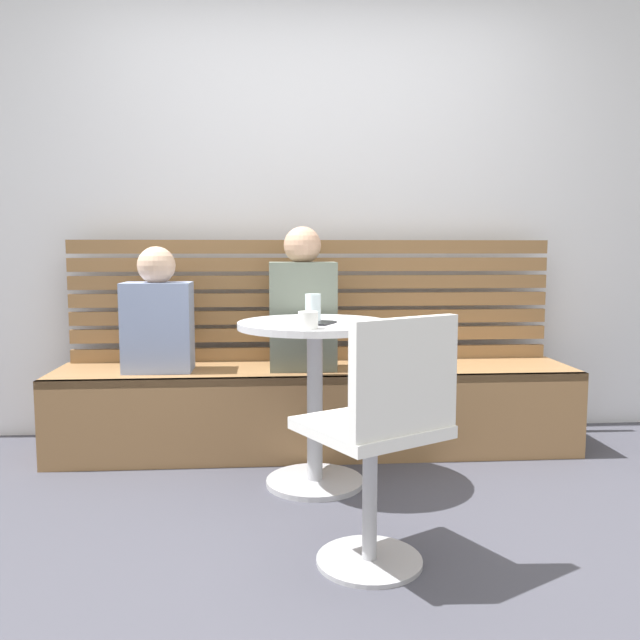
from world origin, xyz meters
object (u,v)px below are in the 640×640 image
cafe_table (315,371)px  person_child_left (158,317)px  white_chair (382,433)px  person_adult (303,306)px  phone_on_table (323,323)px  booth_bench (316,409)px  cup_ceramic_white (308,320)px  cup_glass_tall (313,307)px

cafe_table → person_child_left: (-0.76, 0.49, 0.20)m
white_chair → person_adult: size_ratio=1.16×
phone_on_table → white_chair: bearing=128.3°
booth_bench → cup_ceramic_white: (-0.09, -0.77, 0.55)m
cup_ceramic_white → cup_glass_tall: bearing=82.5°
booth_bench → cafe_table: bearing=-94.7°
cup_glass_tall → phone_on_table: bearing=-75.7°
person_adult → cup_ceramic_white: 0.74m
person_adult → person_child_left: size_ratio=1.16×
white_chair → phone_on_table: bearing=100.7°
booth_bench → cafe_table: (-0.04, -0.51, 0.30)m
booth_bench → person_adult: (-0.07, -0.03, 0.55)m
cup_glass_tall → cup_ceramic_white: (-0.04, -0.30, -0.03)m
person_child_left → cup_glass_tall: bearing=-30.4°
booth_bench → cup_ceramic_white: bearing=-96.4°
cafe_table → white_chair: (0.16, -0.81, -0.05)m
person_adult → person_child_left: person_adult is taller
white_chair → cup_ceramic_white: bearing=110.9°
cup_glass_tall → booth_bench: bearing=84.3°
person_adult → booth_bench: bearing=20.8°
white_chair → cafe_table: bearing=101.5°
person_adult → cup_ceramic_white: person_adult is taller
white_chair → person_child_left: bearing=125.7°
person_child_left → cup_ceramic_white: (0.72, -0.75, 0.06)m
booth_bench → phone_on_table: phone_on_table is taller
white_chair → cup_ceramic_white: size_ratio=10.63×
cup_ceramic_white → phone_on_table: (0.07, 0.17, -0.03)m
booth_bench → person_adult: 0.55m
booth_bench → cafe_table: cafe_table is taller
booth_bench → person_adult: person_adult is taller
person_child_left → cup_ceramic_white: bearing=-46.0°
phone_on_table → person_child_left: bearing=-8.6°
booth_bench → white_chair: white_chair is taller
person_adult → cup_ceramic_white: size_ratio=9.16×
booth_bench → cup_glass_tall: bearing=-95.7°
cup_ceramic_white → person_adult: bearing=88.9°
cup_glass_tall → person_child_left: bearing=149.6°
white_chair → cup_ceramic_white: 0.66m
booth_bench → person_child_left: size_ratio=4.27×
phone_on_table → cup_glass_tall: bearing=-48.1°
person_child_left → cup_glass_tall: person_child_left is taller
white_chair → cup_ceramic_white: (-0.21, 0.55, 0.31)m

